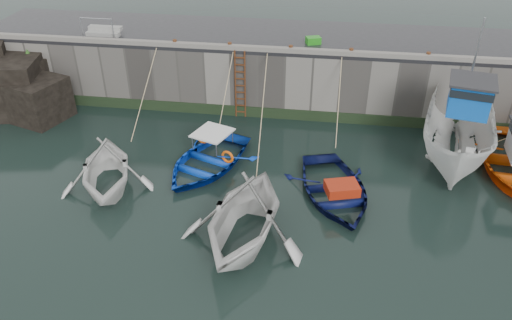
# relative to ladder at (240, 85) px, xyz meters

# --- Properties ---
(ground) EXTENTS (120.00, 120.00, 0.00)m
(ground) POSITION_rel_ladder_xyz_m (2.00, -9.91, -1.59)
(ground) COLOR black
(ground) RESTS_ON ground
(quay_back) EXTENTS (30.00, 5.00, 3.00)m
(quay_back) POSITION_rel_ladder_xyz_m (2.00, 2.59, -0.09)
(quay_back) COLOR slate
(quay_back) RESTS_ON ground
(road_back) EXTENTS (30.00, 5.00, 0.16)m
(road_back) POSITION_rel_ladder_xyz_m (2.00, 2.59, 1.49)
(road_back) COLOR black
(road_back) RESTS_ON quay_back
(kerb_back) EXTENTS (30.00, 0.30, 0.20)m
(kerb_back) POSITION_rel_ladder_xyz_m (2.00, 0.24, 1.67)
(kerb_back) COLOR slate
(kerb_back) RESTS_ON road_back
(algae_back) EXTENTS (30.00, 0.08, 0.50)m
(algae_back) POSITION_rel_ladder_xyz_m (2.00, 0.05, -1.34)
(algae_back) COLOR black
(algae_back) RESTS_ON ground
(rock_outcrop) EXTENTS (5.85, 4.24, 3.41)m
(rock_outcrop) POSITION_rel_ladder_xyz_m (-10.92, -0.80, -0.33)
(rock_outcrop) COLOR black
(rock_outcrop) RESTS_ON ground
(ladder) EXTENTS (0.51, 0.08, 3.20)m
(ladder) POSITION_rel_ladder_xyz_m (0.00, 0.00, 0.00)
(ladder) COLOR #3F1E0F
(ladder) RESTS_ON ground
(boat_near_white) EXTENTS (4.88, 5.22, 2.23)m
(boat_near_white) POSITION_rel_ladder_xyz_m (-3.88, -6.36, -1.59)
(boat_near_white) COLOR silver
(boat_near_white) RESTS_ON ground
(boat_near_white_rope) EXTENTS (0.04, 4.73, 3.10)m
(boat_near_white_rope) POSITION_rel_ladder_xyz_m (-3.88, -1.89, -1.59)
(boat_near_white_rope) COLOR tan
(boat_near_white_rope) RESTS_ON ground
(boat_near_blue) EXTENTS (4.73, 5.52, 0.96)m
(boat_near_blue) POSITION_rel_ladder_xyz_m (-0.59, -4.42, -1.59)
(boat_near_blue) COLOR #0C3CBD
(boat_near_blue) RESTS_ON ground
(boat_near_blue_rope) EXTENTS (0.04, 3.28, 3.10)m
(boat_near_blue_rope) POSITION_rel_ladder_xyz_m (-0.59, -0.92, -1.59)
(boat_near_blue_rope) COLOR tan
(boat_near_blue_rope) RESTS_ON ground
(boat_near_blacktrim) EXTENTS (4.94, 5.52, 2.62)m
(boat_near_blacktrim) POSITION_rel_ladder_xyz_m (1.61, -8.53, -1.59)
(boat_near_blacktrim) COLOR silver
(boat_near_blacktrim) RESTS_ON ground
(boat_near_blacktrim_rope) EXTENTS (0.04, 6.64, 3.10)m
(boat_near_blacktrim_rope) POSITION_rel_ladder_xyz_m (1.61, -2.97, -1.59)
(boat_near_blacktrim_rope) COLOR tan
(boat_near_blacktrim_rope) RESTS_ON ground
(boat_near_navy) EXTENTS (4.52, 5.42, 0.97)m
(boat_near_navy) POSITION_rel_ladder_xyz_m (4.41, -5.64, -1.59)
(boat_near_navy) COLOR #0A1040
(boat_near_navy) RESTS_ON ground
(boat_near_navy_rope) EXTENTS (0.04, 4.15, 3.10)m
(boat_near_navy_rope) POSITION_rel_ladder_xyz_m (4.41, -1.53, -1.59)
(boat_near_navy_rope) COLOR tan
(boat_near_navy_rope) RESTS_ON ground
(boat_far_white) EXTENTS (4.13, 7.56, 5.76)m
(boat_far_white) POSITION_rel_ladder_xyz_m (9.16, -2.51, -0.43)
(boat_far_white) COLOR silver
(boat_far_white) RESTS_ON ground
(fish_crate) EXTENTS (0.75, 0.63, 0.31)m
(fish_crate) POSITION_rel_ladder_xyz_m (3.12, 1.52, 1.72)
(fish_crate) COLOR #218A19
(fish_crate) RESTS_ON road_back
(railing) EXTENTS (1.60, 1.05, 1.00)m
(railing) POSITION_rel_ladder_xyz_m (-6.75, 1.33, 1.77)
(railing) COLOR #A5A8AD
(railing) RESTS_ON road_back
(bollard_a) EXTENTS (0.18, 0.18, 0.28)m
(bollard_a) POSITION_rel_ladder_xyz_m (-3.00, 0.34, 1.71)
(bollard_a) COLOR #3F1E0F
(bollard_a) RESTS_ON road_back
(bollard_b) EXTENTS (0.18, 0.18, 0.28)m
(bollard_b) POSITION_rel_ladder_xyz_m (-0.50, 0.34, 1.71)
(bollard_b) COLOR #3F1E0F
(bollard_b) RESTS_ON road_back
(bollard_c) EXTENTS (0.18, 0.18, 0.28)m
(bollard_c) POSITION_rel_ladder_xyz_m (2.20, 0.34, 1.71)
(bollard_c) COLOR #3F1E0F
(bollard_c) RESTS_ON road_back
(bollard_d) EXTENTS (0.18, 0.18, 0.28)m
(bollard_d) POSITION_rel_ladder_xyz_m (4.80, 0.34, 1.71)
(bollard_d) COLOR #3F1E0F
(bollard_d) RESTS_ON road_back
(bollard_e) EXTENTS (0.18, 0.18, 0.28)m
(bollard_e) POSITION_rel_ladder_xyz_m (8.00, 0.34, 1.71)
(bollard_e) COLOR #3F1E0F
(bollard_e) RESTS_ON road_back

